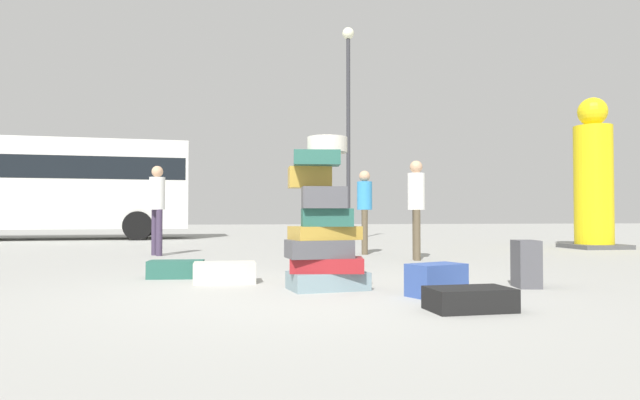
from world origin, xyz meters
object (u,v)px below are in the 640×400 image
suitcase_cream_foreground_far (225,273)px  lamp_post (348,102)px  suitcase_black_left_side (322,250)px  person_bearded_onlooker (365,204)px  parked_bus (49,182)px  suitcase_black_foreground_near (470,299)px  suitcase_teal_white_trunk (176,269)px  person_tourist_with_camera (416,200)px  suitcase_charcoal_behind_tower (526,264)px  person_passerby_in_red (157,202)px  yellow_dummy_statue (593,182)px  suitcase_tower (323,230)px  suitcase_navy_upright_blue (436,280)px

suitcase_cream_foreground_far → lamp_post: lamp_post is taller
suitcase_black_left_side → person_bearded_onlooker: (1.27, 2.46, 0.75)m
suitcase_black_left_side → parked_bus: size_ratio=0.06×
suitcase_black_foreground_near → suitcase_cream_foreground_far: bearing=129.4°
suitcase_cream_foreground_far → suitcase_teal_white_trunk: bearing=134.7°
suitcase_black_left_side → suitcase_black_foreground_near: (0.58, -4.01, -0.16)m
suitcase_teal_white_trunk → lamp_post: bearing=69.8°
suitcase_cream_foreground_far → person_tourist_with_camera: size_ratio=0.40×
suitcase_black_left_side → suitcase_cream_foreground_far: 2.31m
suitcase_charcoal_behind_tower → person_bearded_onlooker: person_bearded_onlooker is taller
person_passerby_in_red → lamp_post: size_ratio=0.27×
person_tourist_with_camera → yellow_dummy_statue: (5.24, 2.57, 0.53)m
person_tourist_with_camera → yellow_dummy_statue: size_ratio=0.49×
person_tourist_with_camera → suitcase_tower: bearing=-18.2°
suitcase_black_foreground_near → suitcase_teal_white_trunk: suitcase_teal_white_trunk is taller
suitcase_black_left_side → parked_bus: (-7.15, 10.54, 1.58)m
suitcase_tower → suitcase_cream_foreground_far: 1.38m
suitcase_tower → yellow_dummy_statue: yellow_dummy_statue is taller
suitcase_cream_foreground_far → person_passerby_in_red: person_passerby_in_red is taller
person_passerby_in_red → suitcase_cream_foreground_far: bearing=-13.9°
suitcase_black_foreground_near → suitcase_teal_white_trunk: 3.83m
suitcase_charcoal_behind_tower → suitcase_cream_foreground_far: bearing=174.0°
suitcase_tower → suitcase_charcoal_behind_tower: (2.21, -0.16, -0.38)m
suitcase_charcoal_behind_tower → lamp_post: bearing=98.1°
person_bearded_onlooker → parked_bus: size_ratio=0.19×
suitcase_navy_upright_blue → lamp_post: size_ratio=0.08×
lamp_post → suitcase_teal_white_trunk: bearing=-114.2°
suitcase_teal_white_trunk → lamp_post: lamp_post is taller
suitcase_black_left_side → yellow_dummy_statue: yellow_dummy_statue is taller
person_tourist_with_camera → suitcase_black_foreground_near: bearing=0.0°
suitcase_black_foreground_near → person_tourist_with_camera: 5.18m
suitcase_charcoal_behind_tower → suitcase_cream_foreground_far: 3.37m
person_passerby_in_red → suitcase_teal_white_trunk: bearing=-19.8°
suitcase_charcoal_behind_tower → person_bearded_onlooker: bearing=105.8°
suitcase_black_left_side → lamp_post: bearing=60.7°
parked_bus → suitcase_teal_white_trunk: bearing=-70.8°
suitcase_black_left_side → person_passerby_in_red: size_ratio=0.29×
suitcase_cream_foreground_far → person_tourist_with_camera: 4.36m
suitcase_navy_upright_blue → lamp_post: bearing=59.7°
suitcase_tower → suitcase_black_foreground_near: suitcase_tower is taller
suitcase_cream_foreground_far → suitcase_tower: bearing=-37.6°
suitcase_navy_upright_blue → parked_bus: parked_bus is taller
suitcase_black_foreground_near → parked_bus: 16.56m
lamp_post → suitcase_cream_foreground_far: bearing=-109.9°
suitcase_navy_upright_blue → person_bearded_onlooker: (0.67, 5.66, 0.85)m
suitcase_teal_white_trunk → person_passerby_in_red: person_passerby_in_red is taller
person_tourist_with_camera → parked_bus: (-8.97, 9.61, 0.79)m
suitcase_navy_upright_blue → parked_bus: bearing=97.0°
suitcase_navy_upright_blue → person_passerby_in_red: size_ratio=0.31×
person_bearded_onlooker → person_tourist_with_camera: bearing=32.1°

